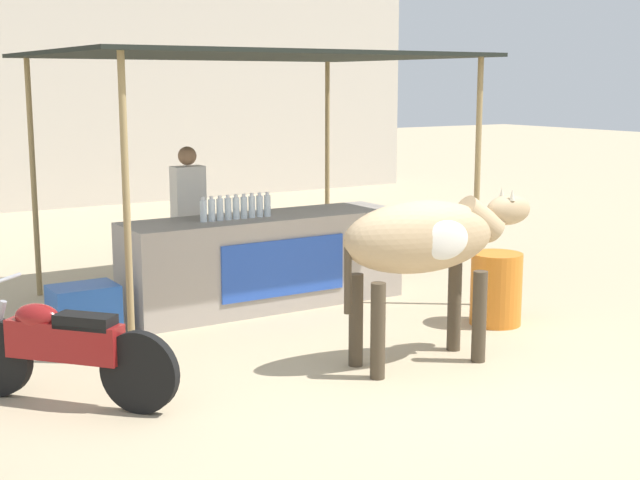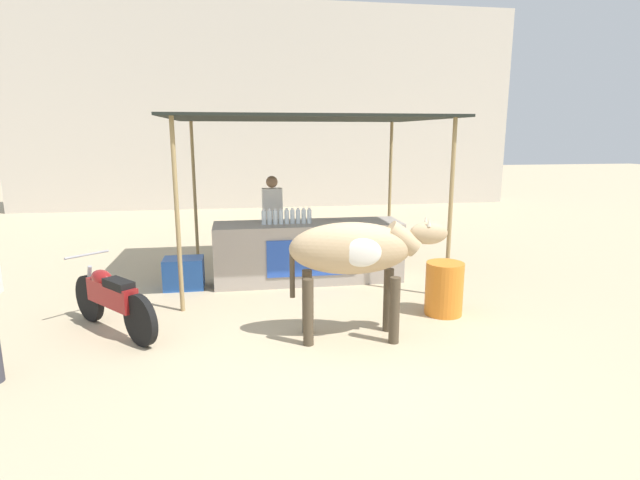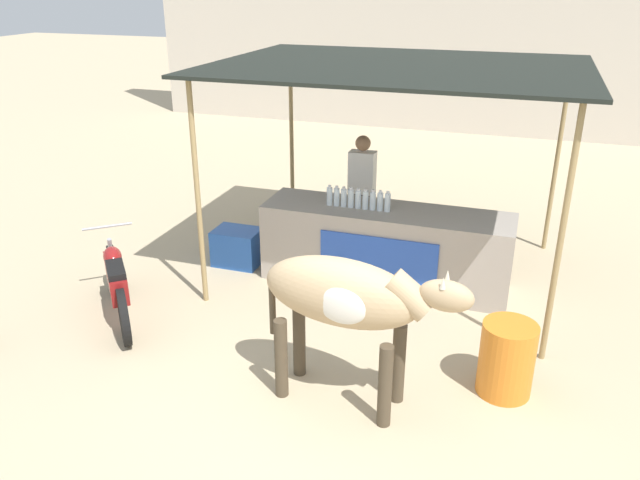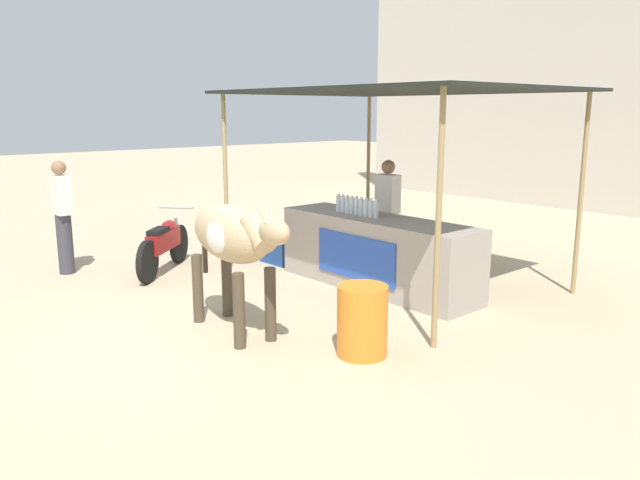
% 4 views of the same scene
% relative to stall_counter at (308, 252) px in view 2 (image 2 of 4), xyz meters
% --- Properties ---
extents(ground_plane, '(60.00, 60.00, 0.00)m').
position_rel_stall_counter_xyz_m(ground_plane, '(0.00, -2.20, -0.48)').
color(ground_plane, tan).
extents(building_wall_far, '(16.00, 0.50, 6.33)m').
position_rel_stall_counter_xyz_m(building_wall_far, '(0.00, 8.58, 2.69)').
color(building_wall_far, beige).
rests_on(building_wall_far, ground).
extents(stall_counter, '(3.00, 0.82, 0.96)m').
position_rel_stall_counter_xyz_m(stall_counter, '(0.00, 0.00, 0.00)').
color(stall_counter, '#9E9389').
rests_on(stall_counter, ground).
extents(stall_awning, '(4.20, 3.20, 2.62)m').
position_rel_stall_counter_xyz_m(stall_awning, '(0.00, 0.30, 2.03)').
color(stall_awning, black).
rests_on(stall_awning, ground).
extents(water_bottle_row, '(0.79, 0.07, 0.25)m').
position_rel_stall_counter_xyz_m(water_bottle_row, '(-0.35, -0.05, 0.59)').
color(water_bottle_row, silver).
rests_on(water_bottle_row, stall_counter).
extents(vendor_behind_counter, '(0.34, 0.22, 1.65)m').
position_rel_stall_counter_xyz_m(vendor_behind_counter, '(-0.52, 0.75, 0.37)').
color(vendor_behind_counter, '#383842').
rests_on(vendor_behind_counter, ground).
extents(cooler_box, '(0.60, 0.44, 0.48)m').
position_rel_stall_counter_xyz_m(cooler_box, '(-1.96, -0.10, -0.24)').
color(cooler_box, blue).
rests_on(cooler_box, ground).
extents(water_barrel, '(0.50, 0.50, 0.70)m').
position_rel_stall_counter_xyz_m(water_barrel, '(1.55, -1.83, -0.13)').
color(water_barrel, orange).
rests_on(water_barrel, ground).
extents(cow, '(1.84, 0.66, 1.44)m').
position_rel_stall_counter_xyz_m(cow, '(0.21, -2.40, 0.55)').
color(cow, tan).
rests_on(cow, ground).
extents(motorcycle_parked, '(1.23, 1.42, 0.90)m').
position_rel_stall_counter_xyz_m(motorcycle_parked, '(-2.64, -1.75, -0.05)').
color(motorcycle_parked, black).
rests_on(motorcycle_parked, ground).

